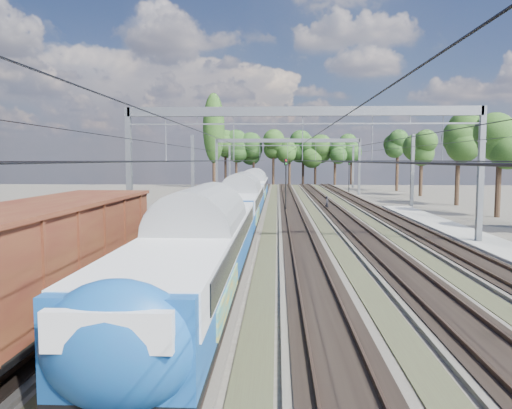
{
  "coord_description": "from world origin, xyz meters",
  "views": [
    {
      "loc": [
        -1.62,
        -2.82,
        5.53
      ],
      "look_at": [
        -2.95,
        27.93,
        2.8
      ],
      "focal_mm": 35.0,
      "sensor_mm": 36.0,
      "label": 1
    }
  ],
  "objects_px": {
    "emu_train": "(241,197)",
    "signal_near": "(286,179)",
    "freight_boxcar": "(29,264)",
    "signal_far": "(349,173)",
    "worker": "(327,203)"
  },
  "relations": [
    {
      "from": "emu_train",
      "to": "signal_near",
      "type": "distance_m",
      "value": 13.99
    },
    {
      "from": "freight_boxcar",
      "to": "signal_far",
      "type": "height_order",
      "value": "signal_far"
    },
    {
      "from": "signal_near",
      "to": "freight_boxcar",
      "type": "bearing_deg",
      "value": -123.31
    },
    {
      "from": "worker",
      "to": "freight_boxcar",
      "type": "bearing_deg",
      "value": -172.84
    },
    {
      "from": "worker",
      "to": "signal_far",
      "type": "xyz_separation_m",
      "value": [
        6.59,
        29.65,
        2.66
      ]
    },
    {
      "from": "freight_boxcar",
      "to": "signal_far",
      "type": "distance_m",
      "value": 73.77
    },
    {
      "from": "freight_boxcar",
      "to": "emu_train",
      "type": "bearing_deg",
      "value": 79.9
    },
    {
      "from": "worker",
      "to": "signal_far",
      "type": "bearing_deg",
      "value": 11.96
    },
    {
      "from": "worker",
      "to": "signal_near",
      "type": "distance_m",
      "value": 6.13
    },
    {
      "from": "worker",
      "to": "signal_far",
      "type": "relative_size",
      "value": 0.28
    },
    {
      "from": "worker",
      "to": "signal_near",
      "type": "bearing_deg",
      "value": 145.2
    },
    {
      "from": "worker",
      "to": "signal_far",
      "type": "height_order",
      "value": "signal_far"
    },
    {
      "from": "emu_train",
      "to": "worker",
      "type": "height_order",
      "value": "emu_train"
    },
    {
      "from": "signal_near",
      "to": "signal_far",
      "type": "xyz_separation_m",
      "value": [
        11.27,
        32.43,
        -0.17
      ]
    },
    {
      "from": "emu_train",
      "to": "signal_far",
      "type": "height_order",
      "value": "signal_far"
    }
  ]
}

